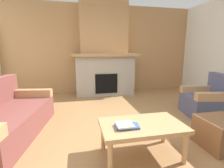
# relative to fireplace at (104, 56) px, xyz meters

# --- Properties ---
(ground) EXTENTS (9.00, 9.00, 0.00)m
(ground) POSITION_rel_fireplace_xyz_m (0.00, -2.62, -1.16)
(ground) COLOR olive
(wall_back_wood_panel) EXTENTS (6.00, 0.12, 2.70)m
(wall_back_wood_panel) POSITION_rel_fireplace_xyz_m (0.00, 0.38, 0.19)
(wall_back_wood_panel) COLOR #A87A4C
(wall_back_wood_panel) RESTS_ON ground
(fireplace) EXTENTS (1.90, 0.82, 2.70)m
(fireplace) POSITION_rel_fireplace_xyz_m (0.00, 0.00, 0.00)
(fireplace) COLOR gray
(fireplace) RESTS_ON ground
(couch) EXTENTS (1.11, 1.91, 0.85)m
(couch) POSITION_rel_fireplace_xyz_m (-1.93, -2.34, -0.88)
(couch) COLOR brown
(couch) RESTS_ON ground
(armchair) EXTENTS (0.88, 0.88, 0.85)m
(armchair) POSITION_rel_fireplace_xyz_m (1.76, -2.23, -0.87)
(armchair) COLOR #474C6B
(armchair) RESTS_ON ground
(coffee_table) EXTENTS (1.00, 0.60, 0.43)m
(coffee_table) POSITION_rel_fireplace_xyz_m (-0.08, -3.24, -0.79)
(coffee_table) COLOR tan
(coffee_table) RESTS_ON ground
(ottoman) EXTENTS (0.52, 0.52, 0.40)m
(ottoman) POSITION_rel_fireplace_xyz_m (1.06, -3.26, -0.96)
(ottoman) COLOR brown
(ottoman) RESTS_ON ground
(book_stack_near_edge) EXTENTS (0.29, 0.19, 0.05)m
(book_stack_near_edge) POSITION_rel_fireplace_xyz_m (-0.29, -3.29, -0.71)
(book_stack_near_edge) COLOR #335699
(book_stack_near_edge) RESTS_ON coffee_table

